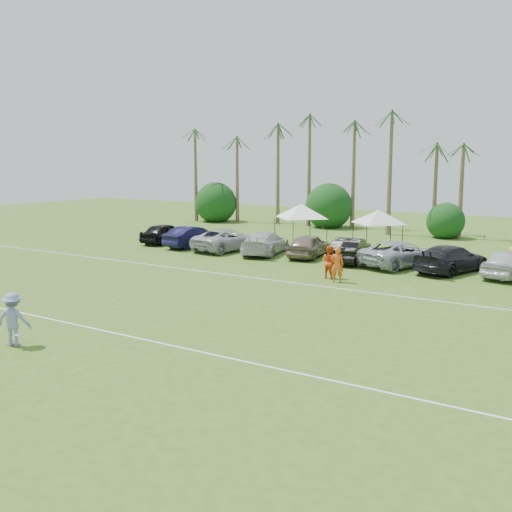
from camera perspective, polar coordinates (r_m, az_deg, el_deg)
The scene contains 27 objects.
ground at distance 23.44m, azimuth -20.47°, elevation -7.83°, with size 120.00×120.00×0.00m, color #3C601C.
field_lines at distance 28.81m, azimuth -7.85°, elevation -4.08°, with size 80.00×12.10×0.01m.
palm_tree_0 at distance 65.18m, azimuth -6.18°, elevation 10.17°, with size 2.40×2.40×8.90m.
palm_tree_1 at distance 62.26m, azimuth -2.49°, elevation 11.05°, with size 2.40×2.40×9.90m.
palm_tree_2 at distance 59.63m, azimuth 1.57°, elevation 11.94°, with size 2.40×2.40×10.90m.
palm_tree_3 at distance 57.78m, azimuth 5.10°, elevation 12.83°, with size 2.40×2.40×11.90m.
palm_tree_4 at distance 56.01m, azimuth 8.78°, elevation 10.22°, with size 2.40×2.40×8.90m.
palm_tree_5 at distance 54.58m, azimuth 12.74°, elevation 11.03°, with size 2.40×2.40×9.90m.
palm_tree_6 at distance 53.44m, azimuth 16.92°, elevation 11.81°, with size 2.40×2.40×10.90m.
palm_tree_7 at distance 52.59m, azimuth 21.28°, elevation 12.55°, with size 2.40×2.40×11.90m.
bush_tree_0 at distance 64.40m, azimuth -3.43°, elevation 5.16°, with size 4.00×4.00×4.00m.
bush_tree_1 at distance 57.94m, azimuth 7.20°, elevation 4.60°, with size 4.00×4.00×4.00m.
bush_tree_2 at distance 54.10m, azimuth 18.86°, elevation 3.81°, with size 4.00×4.00×4.00m.
sideline_player_a at distance 32.11m, azimuth 8.11°, elevation -0.86°, with size 0.73×0.48×2.00m, color #E25A19.
sideline_player_b at distance 33.12m, azimuth 7.32°, elevation -0.59°, with size 0.93×0.73×1.92m, color #E44E19.
canopy_tent_left at distance 45.63m, azimuth 4.57°, elevation 5.20°, with size 4.75×4.75×3.85m.
canopy_tent_right at distance 43.75m, azimuth 12.19°, elevation 4.53°, with size 4.43×4.43×3.59m.
frisbee_player at distance 22.87m, azimuth -23.10°, elevation -5.83°, with size 1.48×1.22×1.99m.
parked_car_0 at distance 47.42m, azimuth -9.09°, elevation 2.27°, with size 1.95×4.85×1.65m, color black.
parked_car_1 at distance 44.95m, azimuth -6.36°, elevation 1.94°, with size 1.75×5.01×1.65m, color black.
parked_car_2 at distance 43.08m, azimuth -2.86°, elevation 1.65°, with size 2.74×5.94×1.65m, color #AEB1B5.
parked_car_3 at distance 41.34m, azimuth 0.90°, elevation 1.33°, with size 2.31×5.69×1.65m, color silver.
parked_car_4 at distance 40.22m, azimuth 5.28°, elevation 1.05°, with size 1.95×4.85×1.65m, color #796D59.
parked_car_5 at distance 38.63m, azimuth 9.44°, elevation 0.61°, with size 1.75×5.01×1.65m, color black.
parked_car_6 at distance 37.73m, azimuth 14.17°, elevation 0.23°, with size 2.74×5.94×1.65m, color #A3ABB4.
parked_car_7 at distance 36.65m, azimuth 18.93°, elevation -0.27°, with size 2.31×5.69×1.65m, color black.
parked_car_8 at distance 36.25m, azimuth 24.04°, elevation -0.69°, with size 1.95×4.85×1.65m, color silver.
Camera 1 is at (17.89, -13.54, 6.78)m, focal length 40.00 mm.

